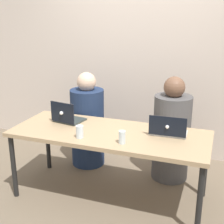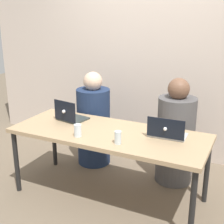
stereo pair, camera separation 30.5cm
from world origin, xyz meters
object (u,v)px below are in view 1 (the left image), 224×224
person_on_right (171,135)px  laptop_back_left (67,117)px  person_on_left (88,124)px  laptop_back_right (168,131)px  water_glass_right (122,138)px  water_glass_left (80,133)px

person_on_right → laptop_back_left: bearing=35.5°
person_on_left → laptop_back_right: size_ratio=3.28×
water_glass_right → person_on_left: bearing=130.5°
laptop_back_right → water_glass_right: size_ratio=3.00×
laptop_back_left → water_glass_left: laptop_back_left is taller
laptop_back_right → water_glass_left: size_ratio=2.99×
water_glass_left → laptop_back_left: bearing=131.8°
person_on_left → person_on_right: 1.03m
water_glass_left → laptop_back_right: bearing=24.4°
person_on_left → water_glass_right: bearing=122.4°
person_on_left → laptop_back_left: 0.56m
person_on_left → water_glass_right: person_on_left is taller
water_glass_right → laptop_back_right: bearing=44.0°
laptop_back_left → water_glass_right: 0.80m
person_on_right → laptop_back_left: person_on_right is taller
person_on_right → person_on_left: bearing=9.8°
laptop_back_right → water_glass_right: bearing=42.0°
laptop_back_left → person_on_right: bearing=-144.4°
person_on_left → person_on_right: (1.03, 0.00, 0.01)m
laptop_back_right → laptop_back_left: size_ratio=1.08×
person_on_left → laptop_back_right: (1.07, -0.50, 0.24)m
laptop_back_left → water_glass_left: (0.31, -0.35, 0.00)m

